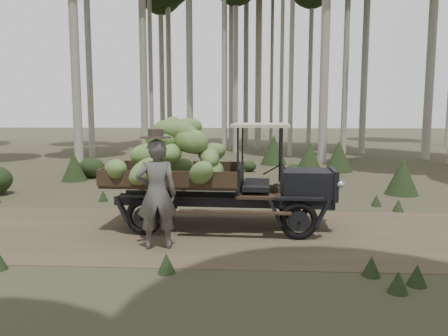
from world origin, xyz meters
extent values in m
plane|color=#473D2B|center=(0.00, 0.00, 0.00)|extent=(120.00, 120.00, 0.00)
cube|color=brown|center=(0.00, 0.00, 0.00)|extent=(70.00, 4.00, 0.01)
cube|color=black|center=(2.73, 0.40, 0.94)|extent=(0.98, 0.94, 0.52)
cube|color=black|center=(3.24, 0.37, 0.94)|extent=(0.14, 0.95, 0.58)
cube|color=black|center=(1.41, 0.45, 1.04)|extent=(0.13, 1.32, 0.52)
cube|color=#38281C|center=(0.09, 0.51, 0.94)|extent=(2.71, 1.81, 0.08)
cube|color=#38281C|center=(0.12, 1.36, 1.11)|extent=(2.64, 0.17, 0.30)
cube|color=#38281C|center=(0.05, -0.34, 1.11)|extent=(2.64, 0.17, 0.30)
cube|color=#38281C|center=(-1.23, 0.57, 1.11)|extent=(0.13, 1.70, 0.30)
cube|color=beige|center=(1.81, 0.44, 2.09)|extent=(1.15, 1.65, 0.06)
cube|color=black|center=(1.09, 0.83, 0.58)|extent=(4.34, 0.28, 0.17)
cube|color=black|center=(1.06, 0.11, 0.58)|extent=(4.34, 0.28, 0.17)
torus|color=black|center=(2.57, 1.16, 0.36)|extent=(0.72, 0.16, 0.72)
torus|color=black|center=(2.50, -0.35, 0.36)|extent=(0.72, 0.16, 0.72)
torus|color=black|center=(-0.35, 1.28, 0.36)|extent=(0.72, 0.16, 0.72)
torus|color=black|center=(-0.42, -0.22, 0.36)|extent=(0.72, 0.16, 0.72)
sphere|color=beige|center=(3.34, 0.79, 0.99)|extent=(0.17, 0.17, 0.17)
sphere|color=beige|center=(3.30, -0.05, 0.99)|extent=(0.17, 0.17, 0.17)
ellipsoid|color=olive|center=(-0.64, 1.29, 1.21)|extent=(0.49, 0.74, 0.61)
ellipsoid|color=olive|center=(0.05, 0.24, 1.53)|extent=(0.45, 0.64, 0.47)
ellipsoid|color=olive|center=(0.04, 0.57, 1.79)|extent=(0.61, 0.86, 0.52)
ellipsoid|color=olive|center=(-0.07, 0.56, 1.98)|extent=(0.70, 0.53, 0.49)
ellipsoid|color=olive|center=(0.85, 0.54, 1.17)|extent=(0.60, 0.79, 0.45)
ellipsoid|color=olive|center=(0.82, 0.58, 1.54)|extent=(0.68, 0.41, 0.49)
ellipsoid|color=olive|center=(0.23, 0.56, 1.76)|extent=(0.59, 0.87, 0.41)
ellipsoid|color=olive|center=(-0.02, 0.55, 2.06)|extent=(0.63, 0.79, 0.53)
ellipsoid|color=olive|center=(0.08, 0.94, 1.14)|extent=(0.87, 0.91, 0.62)
ellipsoid|color=olive|center=(-0.31, 0.78, 1.45)|extent=(0.49, 0.83, 0.62)
ellipsoid|color=olive|center=(0.49, 0.34, 1.77)|extent=(0.79, 0.64, 0.63)
ellipsoid|color=olive|center=(0.22, 0.47, 1.99)|extent=(0.84, 0.75, 0.44)
ellipsoid|color=olive|center=(0.83, 0.24, 1.17)|extent=(0.67, 0.90, 0.61)
ellipsoid|color=olive|center=(0.79, 0.34, 1.45)|extent=(0.54, 0.90, 0.53)
ellipsoid|color=olive|center=(0.33, 0.38, 1.80)|extent=(1.01, 0.92, 0.75)
ellipsoid|color=olive|center=(0.31, 0.60, 2.03)|extent=(0.75, 0.50, 0.48)
ellipsoid|color=olive|center=(-0.97, -0.11, 1.24)|extent=(0.74, 0.88, 0.55)
ellipsoid|color=olive|center=(-0.46, 0.39, 1.48)|extent=(0.85, 0.75, 0.48)
ellipsoid|color=olive|center=(-0.23, 0.61, 1.81)|extent=(0.86, 0.83, 0.54)
ellipsoid|color=olive|center=(0.24, 0.44, 1.97)|extent=(0.90, 0.68, 0.62)
ellipsoid|color=olive|center=(-0.33, -0.37, 1.26)|extent=(0.90, 0.83, 0.71)
ellipsoid|color=olive|center=(0.71, -0.41, 1.24)|extent=(0.75, 0.86, 0.66)
imported|color=#514E4A|center=(0.01, -1.02, 0.95)|extent=(0.78, 0.59, 1.90)
cylinder|color=#352C25|center=(0.01, -1.02, 1.93)|extent=(0.60, 0.60, 0.03)
cylinder|color=#352C25|center=(0.01, -1.02, 1.99)|extent=(0.30, 0.30, 0.15)
cylinder|color=#B2AD9E|center=(5.34, 19.90, 7.30)|extent=(0.28, 0.28, 14.61)
cylinder|color=#B2AD9E|center=(0.74, 17.61, 7.04)|extent=(0.29, 0.29, 14.09)
cylinder|color=#B2AD9E|center=(-9.47, 18.92, 8.59)|extent=(0.26, 0.26, 17.19)
cylinder|color=#B2AD9E|center=(0.38, 19.52, 8.05)|extent=(0.28, 0.28, 16.09)
cylinder|color=#B2AD9E|center=(10.45, 14.23, 7.11)|extent=(0.42, 0.42, 14.22)
cylinder|color=#B2AD9E|center=(3.05, 22.21, 8.30)|extent=(0.23, 0.23, 16.61)
cylinder|color=#B2AD9E|center=(0.15, 15.95, 7.86)|extent=(0.25, 0.25, 15.72)
cylinder|color=#B2AD9E|center=(-4.78, 19.88, 8.59)|extent=(0.27, 0.27, 17.17)
cylinder|color=#B2AD9E|center=(-0.03, 19.92, 8.66)|extent=(0.29, 0.29, 17.31)
cylinder|color=#B2AD9E|center=(-4.08, 22.42, 7.94)|extent=(0.36, 0.36, 15.89)
cylinder|color=#B2AD9E|center=(-4.68, 22.93, 7.64)|extent=(0.36, 0.36, 15.29)
cylinder|color=#B2AD9E|center=(1.28, 22.96, 9.56)|extent=(0.36, 0.36, 19.11)
cylinder|color=#B2AD9E|center=(-6.80, 14.47, 7.67)|extent=(0.32, 0.32, 15.34)
cone|color=#233319|center=(3.55, 6.17, 0.69)|extent=(1.24, 1.24, 1.38)
cone|color=#233319|center=(2.67, 11.52, 0.67)|extent=(1.20, 1.20, 1.33)
ellipsoid|color=#233319|center=(3.19, 7.48, 0.26)|extent=(0.63, 0.63, 0.50)
cone|color=#233319|center=(-1.56, 11.23, 0.21)|extent=(0.37, 0.37, 0.42)
cone|color=#233319|center=(-2.51, 12.10, 0.27)|extent=(0.49, 0.49, 0.54)
cone|color=#233319|center=(-1.54, 9.18, 0.39)|extent=(0.71, 0.71, 0.79)
cone|color=#233319|center=(-4.45, 6.31, 0.49)|extent=(0.87, 0.87, 0.97)
ellipsoid|color=#233319|center=(-4.09, 7.00, 0.37)|extent=(0.91, 0.91, 0.73)
cone|color=#233319|center=(5.14, 9.25, 0.62)|extent=(1.11, 1.11, 1.23)
ellipsoid|color=#233319|center=(-5.10, 8.22, 0.21)|extent=(0.52, 0.52, 0.41)
ellipsoid|color=#233319|center=(1.58, 9.04, 0.22)|extent=(0.54, 0.54, 0.43)
cone|color=#233319|center=(5.96, 4.36, 0.53)|extent=(0.95, 0.95, 1.05)
cone|color=#233319|center=(-0.83, 9.28, 0.25)|extent=(0.45, 0.45, 0.50)
cone|color=#233319|center=(3.35, -2.12, 0.15)|extent=(0.27, 0.27, 0.30)
cone|color=#233319|center=(3.87, -2.43, 0.15)|extent=(0.27, 0.27, 0.30)
cone|color=#233319|center=(-2.29, 2.92, 0.15)|extent=(0.27, 0.27, 0.30)
cone|color=#233319|center=(3.53, 2.22, 0.15)|extent=(0.27, 0.27, 0.30)
cone|color=#233319|center=(0.39, -2.17, 0.15)|extent=(0.27, 0.27, 0.30)
cone|color=#233319|center=(0.51, 2.93, 0.15)|extent=(0.27, 0.27, 0.30)
cone|color=#233319|center=(3.53, -2.70, 0.15)|extent=(0.27, 0.27, 0.30)
cone|color=#233319|center=(5.13, 2.14, 0.15)|extent=(0.27, 0.27, 0.30)
cone|color=#233319|center=(-1.76, 2.82, 0.15)|extent=(0.27, 0.27, 0.30)
cone|color=#233319|center=(0.10, 2.95, 0.15)|extent=(0.27, 0.27, 0.30)
cone|color=#233319|center=(4.79, 2.72, 0.15)|extent=(0.27, 0.27, 0.30)
cone|color=#233319|center=(0.99, 2.98, 0.15)|extent=(0.27, 0.27, 0.30)
camera|label=1|loc=(1.60, -8.26, 2.33)|focal=35.00mm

